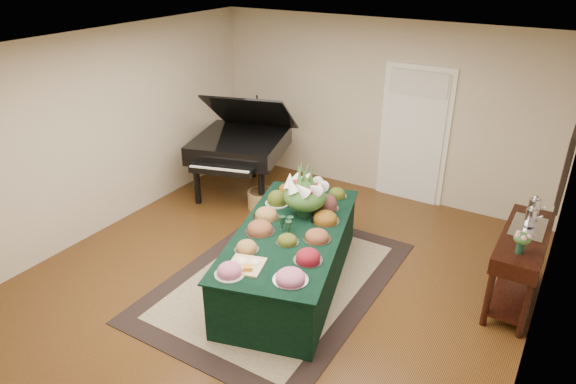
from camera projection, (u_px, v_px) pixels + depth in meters
The scene contains 14 objects.
ground at pixel (275, 280), 6.16m from camera, with size 6.00×6.00×0.00m, color #311B0A.
area_rug at pixel (278, 280), 6.15m from camera, with size 2.30×3.21×0.01m.
kitchen_doorway at pixel (414, 137), 7.73m from camera, with size 1.05×0.07×2.10m.
buffet_table at pixel (290, 257), 5.95m from camera, with size 1.77×2.68×0.72m.
food_platters at pixel (292, 224), 5.82m from camera, with size 1.35×2.38×0.14m.
cutting_board at pixel (246, 262), 5.15m from camera, with size 0.43×0.43×0.10m.
green_goblets at pixel (287, 225), 5.72m from camera, with size 0.20×0.17×0.18m.
floral_centerpiece at pixel (305, 191), 6.00m from camera, with size 0.53×0.53×0.53m.
grand_piano at pixel (240, 144), 8.01m from camera, with size 1.69×1.88×1.66m.
wicker_basket at pixel (262, 200), 7.81m from camera, with size 0.42×0.42×0.27m, color olive.
mahogany_sideboard at pixel (522, 250), 5.51m from camera, with size 0.45×1.38×0.87m.
tea_service at pixel (532, 214), 5.57m from camera, with size 0.34×0.58×0.30m.
pink_bouquet at pixel (522, 239), 5.03m from camera, with size 0.19×0.19×0.24m.
wall_painting at pixel (569, 161), 4.94m from camera, with size 0.05×0.95×0.75m.
Camera 1 is at (2.77, -4.28, 3.63)m, focal length 32.00 mm.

